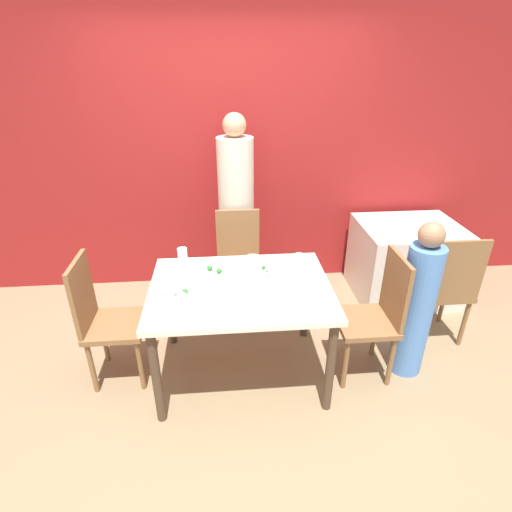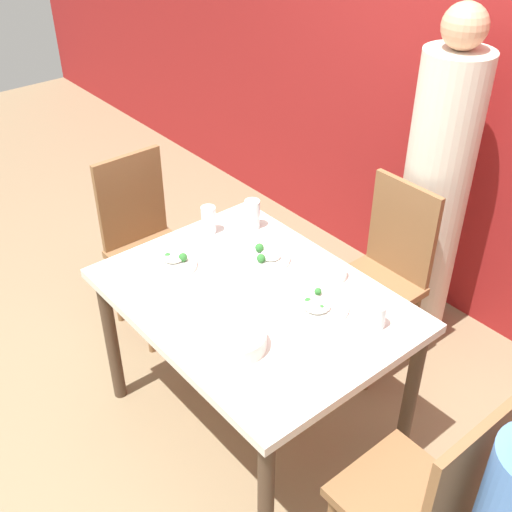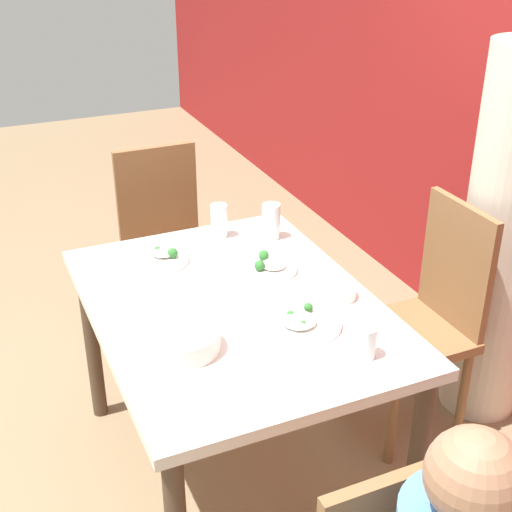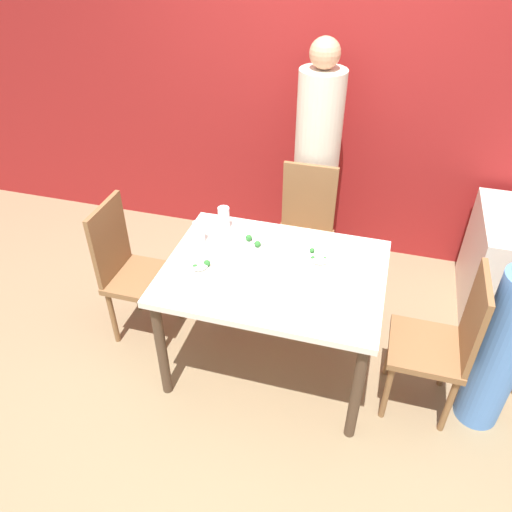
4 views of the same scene
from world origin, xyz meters
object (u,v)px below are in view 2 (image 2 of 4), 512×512
at_px(chair_child_spot, 424,500).
at_px(bowl_curry, 237,340).
at_px(chair_adult_spot, 383,271).
at_px(plate_rice_adult, 265,257).
at_px(person_adult, 434,198).
at_px(glass_water_tall, 377,316).

relative_size(chair_child_spot, bowl_curry, 4.39).
relative_size(chair_adult_spot, bowl_curry, 4.39).
xyz_separation_m(chair_child_spot, plate_rice_adult, (-1.12, 0.26, 0.25)).
xyz_separation_m(bowl_curry, plate_rice_adult, (-0.35, 0.44, -0.02)).
xyz_separation_m(person_adult, glass_water_tall, (0.42, -0.89, -0.00)).
xyz_separation_m(person_adult, bowl_curry, (0.17, -1.37, -0.02)).
bearing_deg(person_adult, plate_rice_adult, -101.26).
bearing_deg(chair_child_spot, chair_adult_spot, -132.88).
height_order(person_adult, glass_water_tall, person_adult).
bearing_deg(bowl_curry, glass_water_tall, 62.63).
distance_m(bowl_curry, plate_rice_adult, 0.56).
bearing_deg(chair_adult_spot, bowl_curry, -80.72).
height_order(plate_rice_adult, glass_water_tall, glass_water_tall).
bearing_deg(bowl_curry, chair_child_spot, 12.92).
relative_size(bowl_curry, glass_water_tall, 2.18).
height_order(chair_adult_spot, bowl_curry, chair_adult_spot).
distance_m(chair_child_spot, bowl_curry, 0.83).
relative_size(person_adult, glass_water_tall, 17.21).
relative_size(chair_adult_spot, chair_child_spot, 1.00).
distance_m(chair_adult_spot, glass_water_tall, 0.76).
relative_size(chair_adult_spot, person_adult, 0.56).
distance_m(chair_child_spot, person_adult, 1.54).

